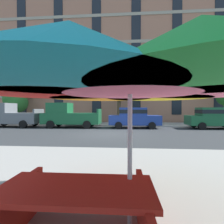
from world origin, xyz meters
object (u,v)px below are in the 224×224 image
at_px(street_tree_left, 17,101).
at_px(patio_umbrella, 130,74).
at_px(sedan_blue, 134,117).
at_px(sedan_green, 214,117).
at_px(picnic_table, 76,211).
at_px(pickup_gray, 11,116).
at_px(street_tree_middle, 120,91).
at_px(pickup_green, 69,116).

relative_size(street_tree_left, patio_umbrella, 1.10).
relative_size(sedan_blue, street_tree_left, 1.07).
relative_size(sedan_blue, sedan_green, 1.00).
height_order(sedan_green, street_tree_left, street_tree_left).
relative_size(sedan_green, picnic_table, 2.42).
distance_m(sedan_green, patio_umbrella, 14.73).
bearing_deg(picnic_table, sedan_blue, 84.17).
xyz_separation_m(patio_umbrella, picnic_table, (-0.63, -0.26, -1.62)).
height_order(patio_umbrella, picnic_table, patio_umbrella).
height_order(pickup_gray, street_tree_middle, street_tree_middle).
bearing_deg(patio_umbrella, sedan_blue, 86.86).
relative_size(pickup_gray, sedan_green, 1.16).
bearing_deg(pickup_gray, sedan_green, -0.00).
relative_size(pickup_green, sedan_blue, 1.16).
bearing_deg(street_tree_middle, sedan_green, -20.24).
bearing_deg(sedan_blue, pickup_green, 180.00).
distance_m(sedan_green, picnic_table, 15.24).
height_order(pickup_green, sedan_green, pickup_green).
relative_size(sedan_blue, street_tree_middle, 0.92).
height_order(street_tree_left, picnic_table, street_tree_left).
xyz_separation_m(pickup_gray, street_tree_middle, (10.07, 2.94, 2.52)).
distance_m(pickup_gray, picnic_table, 16.40).
bearing_deg(pickup_gray, street_tree_left, 116.55).
relative_size(pickup_gray, patio_umbrella, 1.36).
bearing_deg(sedan_green, pickup_gray, 180.00).
height_order(sedan_blue, patio_umbrella, patio_umbrella).
bearing_deg(street_tree_left, pickup_green, -25.32).
xyz_separation_m(pickup_green, patio_umbrella, (5.08, -12.70, 1.08)).
bearing_deg(street_tree_left, sedan_green, -9.93).
bearing_deg(pickup_green, pickup_gray, 180.00).
bearing_deg(sedan_blue, street_tree_middle, 113.72).
xyz_separation_m(sedan_blue, street_tree_middle, (-1.29, 2.94, 2.60)).
bearing_deg(street_tree_left, street_tree_middle, -2.54).
xyz_separation_m(street_tree_middle, patio_umbrella, (0.59, -15.64, -1.44)).
bearing_deg(pickup_green, picnic_table, -71.04).
bearing_deg(sedan_green, patio_umbrella, -120.13).
distance_m(pickup_green, picnic_table, 13.72).
distance_m(pickup_gray, sedan_green, 18.04).
bearing_deg(street_tree_middle, sedan_blue, -66.28).
bearing_deg(street_tree_middle, picnic_table, -90.12).
distance_m(street_tree_left, street_tree_middle, 11.85).
height_order(sedan_blue, street_tree_middle, street_tree_middle).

